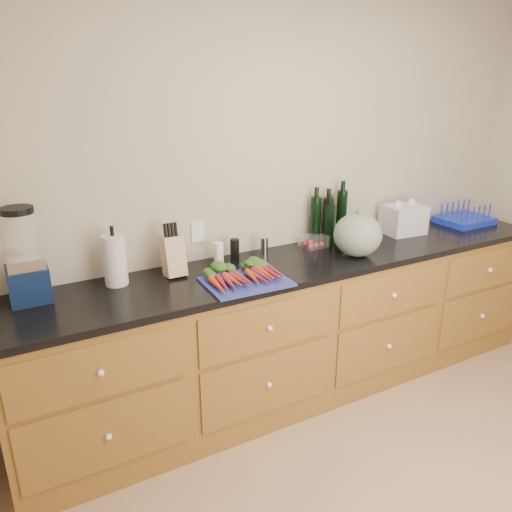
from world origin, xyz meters
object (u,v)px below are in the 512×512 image
tomato_box (313,241)px  squash (358,235)px  cutting_board (246,282)px  dish_rack (464,218)px  paper_towel (115,260)px  knife_block (173,256)px  blender_appliance (25,261)px  carrots (243,274)px

tomato_box → squash: bearing=-62.3°
cutting_board → dish_rack: bearing=6.8°
paper_towel → knife_block: (0.32, -0.02, -0.03)m
cutting_board → knife_block: size_ratio=2.02×
knife_block → blender_appliance: bearing=178.7°
cutting_board → carrots: (-0.00, 0.04, 0.03)m
squash → paper_towel: 1.47m
knife_block → tomato_box: 0.98m
carrots → blender_appliance: 1.11m
carrots → tomato_box: bearing=23.3°
squash → blender_appliance: blender_appliance is taller
paper_towel → knife_block: size_ratio=1.24×
squash → dish_rack: (1.21, 0.18, -0.10)m
blender_appliance → paper_towel: blender_appliance is taller
dish_rack → blender_appliance: bearing=178.6°
cutting_board → paper_towel: size_ratio=1.63×
dish_rack → squash: bearing=-171.5°
squash → blender_appliance: (-1.88, 0.26, 0.07)m
paper_towel → blender_appliance: bearing=-179.6°
knife_block → carrots: bearing=-40.7°
dish_rack → tomato_box: bearing=176.2°
squash → paper_towel: (-1.44, 0.26, 0.00)m
squash → paper_towel: paper_towel is taller
knife_block → tomato_box: bearing=1.8°
paper_towel → dish_rack: paper_towel is taller
blender_appliance → tomato_box: blender_appliance is taller
blender_appliance → cutting_board: bearing=-16.7°
knife_block → dish_rack: bearing=-1.5°
cutting_board → squash: bearing=4.2°
cutting_board → squash: (0.82, 0.06, 0.13)m
squash → knife_block: 1.15m
dish_rack → cutting_board: bearing=-173.2°
paper_towel → cutting_board: bearing=-27.1°
blender_appliance → paper_towel: (0.43, 0.00, -0.07)m
blender_appliance → knife_block: bearing=-1.3°
squash → tomato_box: size_ratio=1.84×
paper_towel → knife_block: 0.32m
cutting_board → tomato_box: 0.75m
tomato_box → dish_rack: dish_rack is taller
blender_appliance → tomato_box: size_ratio=2.95×
blender_appliance → dish_rack: (3.08, -0.08, -0.17)m
squash → dish_rack: size_ratio=0.79×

